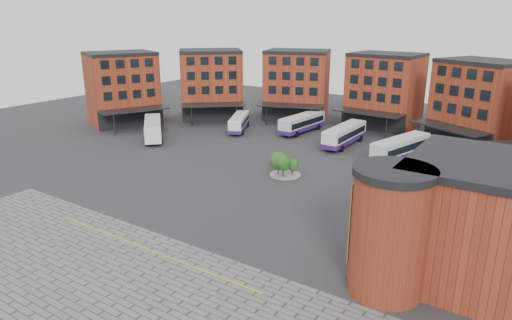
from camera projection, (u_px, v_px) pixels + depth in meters
The scene contains 13 objects.
ground at pixel (222, 199), 56.03m from camera, with size 160.00×160.00×0.00m, color #28282B.
paving_zone at pixel (77, 290), 37.52m from camera, with size 50.00×22.00×0.02m, color slate.
yellow_line at pixel (149, 250), 43.86m from camera, with size 26.00×0.15×0.02m, color gold.
main_building at pixel (325, 94), 86.68m from camera, with size 94.14×42.48×14.60m.
east_building at pixel (478, 226), 36.81m from camera, with size 17.40×15.40×10.60m.
tree_island at pixel (283, 163), 63.57m from camera, with size 4.40×4.40×3.43m.
bus_a at pixel (153, 128), 82.84m from camera, with size 10.83×10.65×3.50m.
bus_b at pixel (239, 122), 88.93m from camera, with size 7.02×10.81×3.05m.
bus_c at pixel (302, 123), 87.52m from camera, with size 3.85×12.32×3.42m.
bus_d at pixel (345, 135), 78.75m from camera, with size 3.29×12.40×3.48m.
bus_e at pixel (401, 148), 70.83m from camera, with size 6.12×12.81×3.52m.
bus_f at pixel (475, 170), 61.17m from camera, with size 11.15×8.81×3.29m.
blue_car at pixel (367, 287), 36.82m from camera, with size 1.34×3.86×1.27m, color #0C11A1.
Camera 1 is at (32.31, -40.87, 21.56)m, focal length 32.00 mm.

